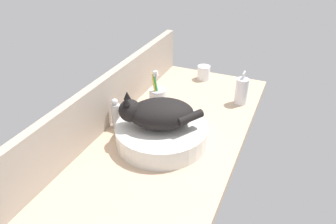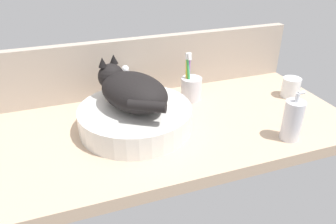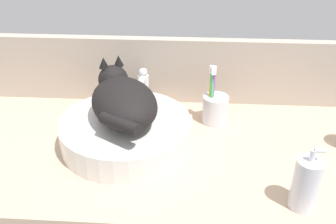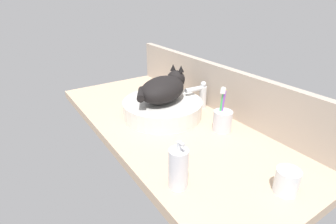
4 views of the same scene
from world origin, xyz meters
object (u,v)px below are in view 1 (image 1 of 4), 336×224
at_px(faucet, 118,113).
at_px(toothbrush_cup, 158,97).
at_px(sink_basin, 162,134).
at_px(soap_dispenser, 241,91).
at_px(cat, 158,113).
at_px(water_glass, 204,73).

distance_m(faucet, toothbrush_cup, 0.24).
height_order(sink_basin, soap_dispenser, soap_dispenser).
relative_size(cat, soap_dispenser, 1.90).
distance_m(sink_basin, faucet, 0.21).
height_order(soap_dispenser, water_glass, soap_dispenser).
bearing_deg(toothbrush_cup, cat, -154.78).
bearing_deg(soap_dispenser, toothbrush_cup, 117.19).
bearing_deg(toothbrush_cup, soap_dispenser, -62.81).
bearing_deg(toothbrush_cup, faucet, 161.70).
xyz_separation_m(faucet, water_glass, (0.61, -0.18, -0.04)).
relative_size(cat, toothbrush_cup, 1.64).
distance_m(cat, faucet, 0.21).
height_order(faucet, toothbrush_cup, toothbrush_cup).
relative_size(soap_dispenser, toothbrush_cup, 0.86).
xyz_separation_m(sink_basin, faucet, (0.02, 0.21, 0.03)).
distance_m(sink_basin, soap_dispenser, 0.49).
height_order(cat, toothbrush_cup, cat).
bearing_deg(soap_dispenser, water_glass, 52.18).
height_order(toothbrush_cup, water_glass, toothbrush_cup).
height_order(sink_basin, toothbrush_cup, toothbrush_cup).
height_order(cat, water_glass, cat).
bearing_deg(faucet, sink_basin, -95.93).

